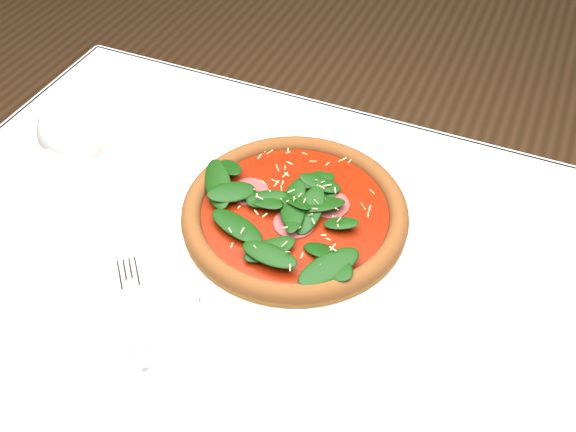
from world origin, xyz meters
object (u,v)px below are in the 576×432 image
at_px(pizza, 295,210).
at_px(napkin, 138,325).
at_px(plate, 295,220).
at_px(wine_glass, 74,141).

bearing_deg(pizza, napkin, -114.32).
bearing_deg(plate, wine_glass, -158.05).
height_order(plate, napkin, plate).
bearing_deg(napkin, plate, 65.68).
height_order(plate, pizza, pizza).
xyz_separation_m(plate, pizza, (0.00, 0.00, 0.02)).
relative_size(plate, wine_glass, 1.79).
distance_m(plate, wine_glass, 0.34).
distance_m(wine_glass, napkin, 0.26).
height_order(wine_glass, napkin, wine_glass).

